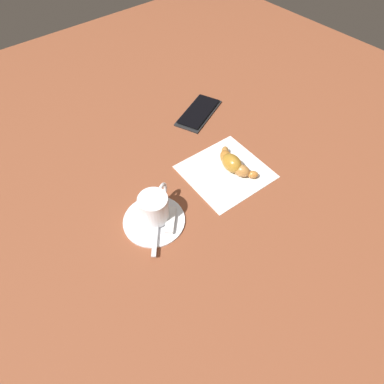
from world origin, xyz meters
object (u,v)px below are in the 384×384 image
(espresso_cup, at_px, (154,207))
(sugar_packet, at_px, (170,220))
(saucer, at_px, (154,220))
(cell_phone, at_px, (199,112))
(croissant, at_px, (233,163))
(teaspoon, at_px, (157,218))
(napkin, at_px, (226,171))

(espresso_cup, relative_size, sugar_packet, 1.37)
(saucer, height_order, cell_phone, same)
(saucer, xyz_separation_m, croissant, (-0.22, -0.00, 0.02))
(sugar_packet, bearing_deg, cell_phone, -5.32)
(espresso_cup, height_order, croissant, espresso_cup)
(croissant, bearing_deg, espresso_cup, -1.10)
(cell_phone, bearing_deg, sugar_packet, 40.26)
(teaspoon, bearing_deg, croissant, -178.72)
(cell_phone, bearing_deg, espresso_cup, 34.96)
(espresso_cup, distance_m, cell_phone, 0.35)
(saucer, xyz_separation_m, teaspoon, (-0.00, 0.00, 0.01))
(teaspoon, xyz_separation_m, croissant, (-0.22, -0.00, 0.01))
(saucer, distance_m, napkin, 0.20)
(saucer, distance_m, teaspoon, 0.01)
(teaspoon, distance_m, cell_phone, 0.36)
(napkin, relative_size, croissant, 1.44)
(teaspoon, bearing_deg, saucer, -41.85)
(saucer, xyz_separation_m, napkin, (-0.20, -0.00, -0.00))
(espresso_cup, distance_m, croissant, 0.21)
(napkin, bearing_deg, sugar_packet, 9.33)
(teaspoon, bearing_deg, napkin, -177.43)
(saucer, distance_m, cell_phone, 0.36)
(saucer, distance_m, espresso_cup, 0.03)
(teaspoon, relative_size, sugar_packet, 1.75)
(espresso_cup, xyz_separation_m, sugar_packet, (-0.01, 0.03, -0.03))
(teaspoon, relative_size, croissant, 0.87)
(espresso_cup, xyz_separation_m, cell_phone, (-0.29, -0.20, -0.03))
(teaspoon, distance_m, croissant, 0.22)
(saucer, relative_size, sugar_packet, 2.06)
(cell_phone, bearing_deg, croissant, 70.28)
(saucer, bearing_deg, croissant, -179.86)
(sugar_packet, xyz_separation_m, croissant, (-0.20, -0.03, 0.01))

